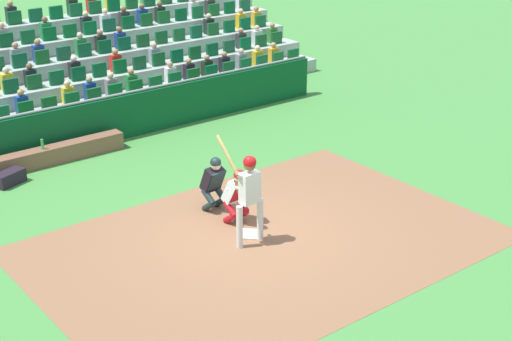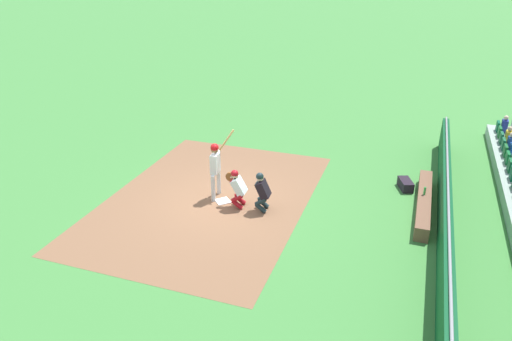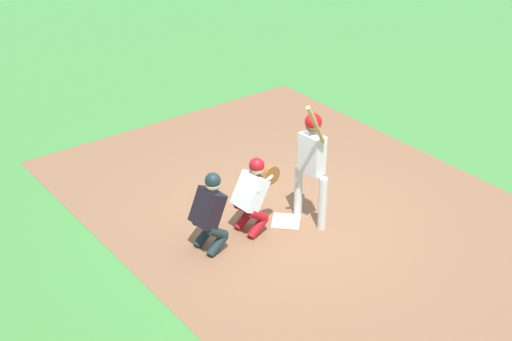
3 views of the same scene
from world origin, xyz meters
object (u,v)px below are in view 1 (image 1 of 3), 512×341
object	(u,v)px
equipment_duffel_bag	(9,178)
home_plate_umpire	(214,181)
water_bottle_on_bench	(42,144)
home_plate_marker	(249,234)
catcher_crouching	(237,193)
dugout_bench	(48,156)
batter_at_plate	(249,189)

from	to	relation	value
equipment_duffel_bag	home_plate_umpire	bearing A→B (deg)	105.11
water_bottle_on_bench	home_plate_marker	bearing A→B (deg)	105.99
home_plate_umpire	catcher_crouching	bearing A→B (deg)	90.73
catcher_crouching	dugout_bench	bearing A→B (deg)	-72.65
dugout_bench	water_bottle_on_bench	size ratio (longest dim) A/B	15.74
dugout_bench	catcher_crouching	bearing A→B (deg)	107.35
batter_at_plate	water_bottle_on_bench	bearing A→B (deg)	-76.56
batter_at_plate	home_plate_umpire	xyz separation A→B (m)	(-0.33, -1.67, -0.49)
catcher_crouching	dugout_bench	world-z (taller)	catcher_crouching
home_plate_umpire	dugout_bench	xyz separation A→B (m)	(1.73, -4.76, -0.48)
batter_at_plate	catcher_crouching	xyz separation A→B (m)	(-0.34, -0.87, -0.48)
home_plate_marker	home_plate_umpire	xyz separation A→B (m)	(-0.11, -1.37, 0.68)
dugout_bench	home_plate_umpire	bearing A→B (deg)	109.96
home_plate_marker	water_bottle_on_bench	size ratio (longest dim) A/B	1.71
home_plate_umpire	equipment_duffel_bag	bearing A→B (deg)	-54.19
batter_at_plate	water_bottle_on_bench	xyz separation A→B (m)	(1.53, -6.41, -0.62)
home_plate_marker	catcher_crouching	size ratio (longest dim) A/B	0.35
dugout_bench	batter_at_plate	bearing A→B (deg)	102.27
batter_at_plate	dugout_bench	xyz separation A→B (m)	(1.40, -6.44, -0.97)
home_plate_marker	batter_at_plate	distance (m)	1.23
water_bottle_on_bench	equipment_duffel_bag	distance (m)	1.34
water_bottle_on_bench	equipment_duffel_bag	xyz separation A→B (m)	(1.13, 0.60, -0.41)
dugout_bench	water_bottle_on_bench	distance (m)	0.37
home_plate_umpire	water_bottle_on_bench	bearing A→B (deg)	-68.55
home_plate_marker	home_plate_umpire	size ratio (longest dim) A/B	0.34
home_plate_marker	water_bottle_on_bench	bearing A→B (deg)	-74.01
dugout_bench	equipment_duffel_bag	distance (m)	1.40
water_bottle_on_bench	catcher_crouching	bearing A→B (deg)	108.65
home_plate_umpire	home_plate_marker	bearing A→B (deg)	85.36
home_plate_marker	dugout_bench	world-z (taller)	dugout_bench
water_bottle_on_bench	equipment_duffel_bag	size ratio (longest dim) A/B	0.35
home_plate_umpire	water_bottle_on_bench	distance (m)	5.09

